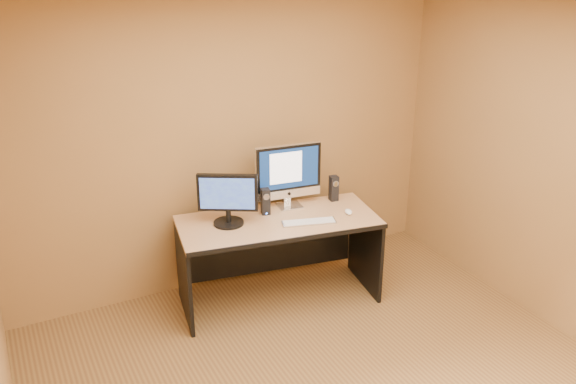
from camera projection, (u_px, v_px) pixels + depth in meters
name	position (u px, v px, depth m)	size (l,w,h in m)	color
walls	(357.00, 234.00, 3.61)	(4.00, 4.00, 2.60)	olive
ceiling	(368.00, 6.00, 3.12)	(4.00, 4.00, 0.00)	white
desk	(279.00, 260.00, 5.20)	(1.65, 0.72, 0.76)	tan
imac	(289.00, 176.00, 5.21)	(0.59, 0.22, 0.57)	silver
second_monitor	(228.00, 200.00, 4.90)	(0.50, 0.25, 0.43)	black
speaker_left	(265.00, 201.00, 5.13)	(0.07, 0.07, 0.23)	black
speaker_right	(334.00, 188.00, 5.40)	(0.07, 0.07, 0.23)	black
keyboard	(309.00, 222.00, 5.00)	(0.44, 0.12, 0.02)	#BAB9BE
mouse	(349.00, 212.00, 5.17)	(0.06, 0.11, 0.04)	white
cable_a	(291.00, 200.00, 5.43)	(0.01, 0.01, 0.23)	black
cable_b	(283.00, 201.00, 5.41)	(0.01, 0.01, 0.19)	black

